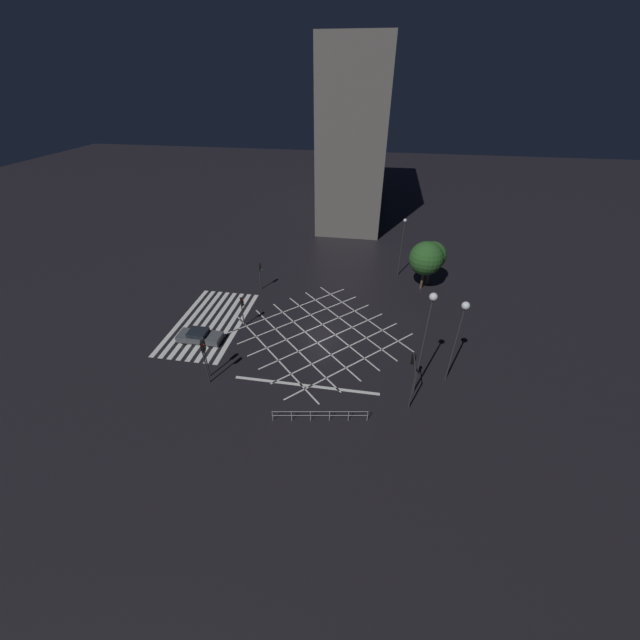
{
  "coord_description": "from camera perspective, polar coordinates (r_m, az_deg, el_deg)",
  "views": [
    {
      "loc": [
        28.51,
        4.68,
        21.94
      ],
      "look_at": [
        0.0,
        0.0,
        1.66
      ],
      "focal_mm": 20.0,
      "sensor_mm": 36.0,
      "label": 1
    }
  ],
  "objects": [
    {
      "name": "waiting_car",
      "position": [
        36.9,
        -18.71,
        -2.46
      ],
      "size": [
        1.75,
        4.31,
        1.2
      ],
      "rotation": [
        0.0,
        0.0,
        1.57
      ],
      "color": "#474C51",
      "rests_on": "ground_plane"
    },
    {
      "name": "traffic_light_ne_main",
      "position": [
        28.79,
        14.66,
        -7.9
      ],
      "size": [
        2.43,
        0.36,
        3.88
      ],
      "rotation": [
        0.0,
        0.0,
        3.14
      ],
      "color": "#2D2D30",
      "rests_on": "ground_plane"
    },
    {
      "name": "pedestrian_railing",
      "position": [
        27.77,
        0.0,
        -14.92
      ],
      "size": [
        1.21,
        7.14,
        1.05
      ],
      "rotation": [
        0.0,
        0.0,
        1.73
      ],
      "color": "#B7B7BC",
      "rests_on": "ground_plane"
    },
    {
      "name": "street_lamp_west",
      "position": [
        29.35,
        21.67,
        -0.23
      ],
      "size": [
        0.63,
        0.63,
        7.93
      ],
      "color": "#2D2D30",
      "rests_on": "ground_plane"
    },
    {
      "name": "street_tree_near",
      "position": [
        43.88,
        16.62,
        9.43
      ],
      "size": [
        3.95,
        3.95,
        5.97
      ],
      "color": "brown",
      "rests_on": "ground_plane"
    },
    {
      "name": "traffic_light_se_main",
      "position": [
        31.27,
        -17.99,
        -4.68
      ],
      "size": [
        0.39,
        0.36,
        3.94
      ],
      "rotation": [
        0.0,
        0.0,
        3.14
      ],
      "color": "#2D2D30",
      "rests_on": "ground_plane"
    },
    {
      "name": "street_lamp_far",
      "position": [
        46.0,
        13.05,
        12.35
      ],
      "size": [
        0.41,
        0.41,
        7.52
      ],
      "color": "#2D2D30",
      "rests_on": "ground_plane"
    },
    {
      "name": "ground_plane",
      "position": [
        36.28,
        0.0,
        -2.14
      ],
      "size": [
        200.0,
        200.0,
        0.0
      ],
      "primitive_type": "plane",
      "color": "black"
    },
    {
      "name": "traffic_light_median_south",
      "position": [
        36.79,
        -12.32,
        2.21
      ],
      "size": [
        0.36,
        0.39,
        3.44
      ],
      "rotation": [
        0.0,
        0.0,
        1.57
      ],
      "color": "#2D2D30",
      "rests_on": "ground_plane"
    },
    {
      "name": "street_lamp_east",
      "position": [
        26.77,
        16.86,
        -0.51
      ],
      "size": [
        0.58,
        0.58,
        9.55
      ],
      "color": "#2D2D30",
      "rests_on": "ground_plane"
    },
    {
      "name": "road_markings",
      "position": [
        37.7,
        -11.35,
        -1.31
      ],
      "size": [
        18.72,
        24.6,
        0.01
      ],
      "color": "silver",
      "rests_on": "ground_plane"
    },
    {
      "name": "office_building",
      "position": [
        70.62,
        6.14,
        27.62
      ],
      "size": [
        31.94,
        10.06,
        25.99
      ],
      "color": "slate",
      "rests_on": "ground_plane"
    },
    {
      "name": "traffic_light_se_cross",
      "position": [
        30.39,
        -18.05,
        -5.3
      ],
      "size": [
        0.36,
        0.39,
        4.37
      ],
      "rotation": [
        0.0,
        0.0,
        1.57
      ],
      "color": "#2D2D30",
      "rests_on": "ground_plane"
    },
    {
      "name": "traffic_light_sw_cross",
      "position": [
        43.12,
        -9.54,
        7.75
      ],
      "size": [
        0.36,
        0.39,
        3.48
      ],
      "rotation": [
        0.0,
        0.0,
        1.57
      ],
      "color": "#2D2D30",
      "rests_on": "ground_plane"
    },
    {
      "name": "street_tree_far",
      "position": [
        45.3,
        17.49,
        9.79
      ],
      "size": [
        3.37,
        3.37,
        5.48
      ],
      "color": "brown",
      "rests_on": "ground_plane"
    }
  ]
}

